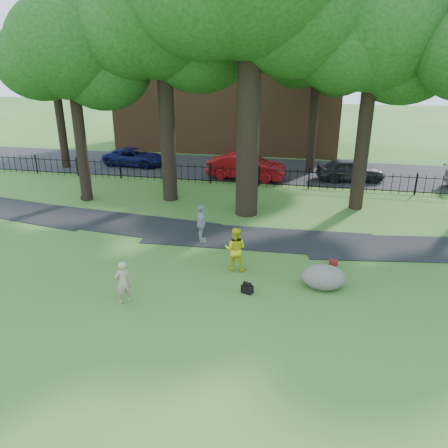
% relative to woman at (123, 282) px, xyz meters
% --- Properties ---
extents(ground, '(120.00, 120.00, 0.00)m').
position_rel_woman_xyz_m(ground, '(2.66, 2.11, -0.73)').
color(ground, '#2C6222').
rests_on(ground, ground).
extents(footpath, '(36.07, 3.85, 0.03)m').
position_rel_woman_xyz_m(footpath, '(3.66, 6.01, -0.73)').
color(footpath, black).
rests_on(footpath, ground).
extents(street, '(80.00, 7.00, 0.02)m').
position_rel_woman_xyz_m(street, '(2.66, 18.11, -0.73)').
color(street, black).
rests_on(street, ground).
extents(iron_fence, '(44.00, 0.04, 1.20)m').
position_rel_woman_xyz_m(iron_fence, '(2.66, 14.11, -0.13)').
color(iron_fence, black).
rests_on(iron_fence, ground).
extents(brick_building, '(18.00, 8.00, 12.00)m').
position_rel_woman_xyz_m(brick_building, '(-1.34, 26.11, 5.27)').
color(brick_building, brown).
rests_on(brick_building, ground).
extents(tree_row, '(26.82, 7.96, 12.42)m').
position_rel_woman_xyz_m(tree_row, '(3.17, 10.52, 7.42)').
color(tree_row, black).
rests_on(tree_row, ground).
extents(woman, '(0.63, 0.62, 1.46)m').
position_rel_woman_xyz_m(woman, '(0.00, 0.00, 0.00)').
color(woman, tan).
rests_on(woman, ground).
extents(man, '(0.85, 0.67, 1.69)m').
position_rel_woman_xyz_m(man, '(3.16, 2.97, 0.11)').
color(man, yellow).
rests_on(man, ground).
extents(pedestrian, '(0.70, 1.07, 1.68)m').
position_rel_woman_xyz_m(pedestrian, '(1.29, 5.22, 0.11)').
color(pedestrian, '#99999D').
rests_on(pedestrian, ground).
extents(boulder, '(1.54, 1.20, 0.87)m').
position_rel_woman_xyz_m(boulder, '(6.38, 2.28, -0.30)').
color(boulder, slate).
rests_on(boulder, ground).
extents(lamppost, '(0.39, 0.39, 3.91)m').
position_rel_woman_xyz_m(lamppost, '(-6.53, 9.62, 1.19)').
color(lamppost, black).
rests_on(lamppost, ground).
extents(backpack, '(0.44, 0.35, 0.28)m').
position_rel_woman_xyz_m(backpack, '(3.86, 1.35, -0.59)').
color(backpack, black).
rests_on(backpack, ground).
extents(red_bag, '(0.31, 0.20, 0.21)m').
position_rel_woman_xyz_m(red_bag, '(6.80, 4.05, -0.63)').
color(red_bag, maroon).
rests_on(red_bag, ground).
extents(red_sedan, '(5.04, 2.15, 1.62)m').
position_rel_woman_xyz_m(red_sedan, '(1.66, 15.62, 0.08)').
color(red_sedan, '#9A0B0F').
rests_on(red_sedan, ground).
extents(navy_van, '(4.55, 2.39, 1.22)m').
position_rel_woman_xyz_m(navy_van, '(-6.79, 17.58, -0.12)').
color(navy_van, '#0D1344').
rests_on(navy_van, ground).
extents(grey_car, '(4.36, 2.33, 1.41)m').
position_rel_woman_xyz_m(grey_car, '(8.18, 16.50, -0.02)').
color(grey_car, black).
rests_on(grey_car, ground).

